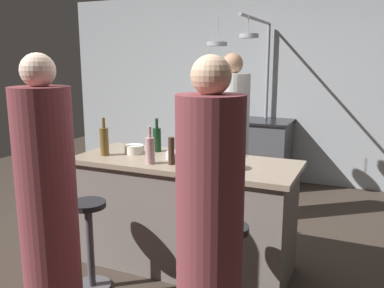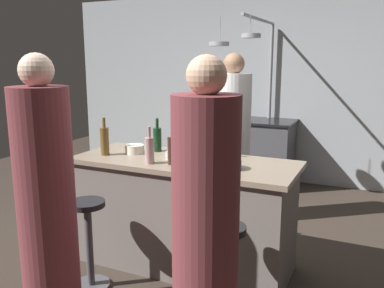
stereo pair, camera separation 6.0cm
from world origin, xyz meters
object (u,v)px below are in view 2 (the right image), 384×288
at_px(wine_bottle_rose, 150,150).
at_px(bar_stool_left, 89,240).
at_px(wine_bottle_dark, 202,143).
at_px(wine_glass_near_left_guest, 195,150).
at_px(chef, 232,145).
at_px(mixing_bowl_steel, 178,155).
at_px(wine_glass_by_chef, 217,145).
at_px(guest_left, 46,202).
at_px(mixing_bowl_blue, 230,164).
at_px(guest_right, 205,230).
at_px(mixing_bowl_ceramic, 135,149).
at_px(potted_plant, 100,170).
at_px(pepper_mill, 171,151).
at_px(wine_bottle_amber, 105,141).
at_px(bar_stool_right, 225,271).
at_px(stove_range, 263,153).
at_px(wine_bottle_red, 157,139).

bearing_deg(wine_bottle_rose, bar_stool_left, -126.06).
xyz_separation_m(wine_bottle_dark, wine_glass_near_left_guest, (0.01, -0.17, -0.02)).
height_order(chef, mixing_bowl_steel, chef).
relative_size(chef, wine_glass_by_chef, 11.98).
height_order(guest_left, mixing_bowl_blue, guest_left).
xyz_separation_m(wine_bottle_dark, wine_glass_by_chef, (0.09, 0.09, -0.02)).
height_order(chef, bar_stool_left, chef).
xyz_separation_m(guest_right, mixing_bowl_ceramic, (-1.08, 0.99, 0.14)).
xyz_separation_m(potted_plant, wine_bottle_dark, (1.93, -1.16, 0.73)).
bearing_deg(mixing_bowl_blue, mixing_bowl_ceramic, 171.30).
relative_size(guest_right, pepper_mill, 8.14).
height_order(chef, wine_bottle_amber, chef).
height_order(guest_left, wine_bottle_dark, guest_left).
xyz_separation_m(bar_stool_left, potted_plant, (-1.33, 1.88, -0.08)).
distance_m(bar_stool_right, wine_bottle_dark, 1.07).
xyz_separation_m(wine_bottle_dark, mixing_bowl_steel, (-0.19, -0.08, -0.10)).
bearing_deg(wine_glass_near_left_guest, mixing_bowl_ceramic, 170.15).
bearing_deg(mixing_bowl_ceramic, pepper_mill, -24.10).
height_order(guest_left, wine_glass_by_chef, guest_left).
bearing_deg(stove_range, wine_bottle_amber, -104.66).
bearing_deg(stove_range, guest_right, -80.14).
relative_size(guest_left, pepper_mill, 8.21).
bearing_deg(wine_bottle_dark, stove_range, 92.88).
distance_m(guest_right, mixing_bowl_ceramic, 1.47).
bearing_deg(wine_bottle_rose, bar_stool_right, -27.59).
bearing_deg(stove_range, wine_bottle_red, -98.61).
xyz_separation_m(bar_stool_right, wine_bottle_red, (-0.93, 0.80, 0.63)).
xyz_separation_m(guest_right, wine_bottle_rose, (-0.78, 0.75, 0.22)).
relative_size(chef, wine_bottle_dark, 5.45).
height_order(bar_stool_right, mixing_bowl_ceramic, mixing_bowl_ceramic).
bearing_deg(potted_plant, stove_range, 33.32).
bearing_deg(mixing_bowl_blue, guest_left, -135.38).
bearing_deg(mixing_bowl_steel, chef, 84.72).
bearing_deg(guest_right, pepper_mill, 128.22).
bearing_deg(mixing_bowl_ceramic, wine_bottle_rose, -39.96).
xyz_separation_m(wine_bottle_amber, mixing_bowl_blue, (1.10, 0.02, -0.09)).
height_order(wine_bottle_red, mixing_bowl_ceramic, wine_bottle_red).
xyz_separation_m(guest_right, pepper_mill, (-0.62, 0.79, 0.21)).
height_order(bar_stool_left, guest_left, guest_left).
distance_m(wine_bottle_dark, mixing_bowl_steel, 0.22).
bearing_deg(chef, stove_range, 91.25).
distance_m(bar_stool_left, pepper_mill, 0.90).
bearing_deg(wine_glass_near_left_guest, wine_bottle_red, 151.64).
distance_m(chef, mixing_bowl_ceramic, 1.18).
bearing_deg(pepper_mill, bar_stool_right, -36.20).
relative_size(stove_range, mixing_bowl_blue, 5.46).
bearing_deg(guest_left, mixing_bowl_ceramic, 90.18).
relative_size(guest_left, wine_bottle_amber, 5.45).
xyz_separation_m(wine_bottle_dark, mixing_bowl_ceramic, (-0.60, -0.06, -0.09)).
xyz_separation_m(mixing_bowl_blue, mixing_bowl_steel, (-0.50, 0.13, -0.01)).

